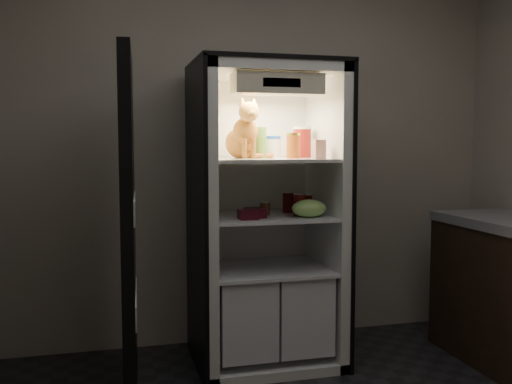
# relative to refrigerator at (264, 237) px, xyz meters

# --- Properties ---
(room_shell) EXTENTS (3.60, 3.60, 3.60)m
(room_shell) POSITION_rel_refrigerator_xyz_m (0.00, -1.38, 0.83)
(room_shell) COLOR white
(room_shell) RESTS_ON floor
(refrigerator) EXTENTS (0.90, 0.72, 1.88)m
(refrigerator) POSITION_rel_refrigerator_xyz_m (0.00, 0.00, 0.00)
(refrigerator) COLOR white
(refrigerator) RESTS_ON floor
(fridge_door) EXTENTS (0.11, 0.87, 1.85)m
(fridge_door) POSITION_rel_refrigerator_xyz_m (-0.85, -0.38, 0.12)
(fridge_door) COLOR black
(fridge_door) RESTS_ON floor
(tabby_cat) EXTENTS (0.32, 0.36, 0.37)m
(tabby_cat) POSITION_rel_refrigerator_xyz_m (-0.14, -0.00, 0.64)
(tabby_cat) COLOR #B35D16
(tabby_cat) RESTS_ON refrigerator
(parmesan_shaker) EXTENTS (0.07, 0.07, 0.19)m
(parmesan_shaker) POSITION_rel_refrigerator_xyz_m (-0.02, 0.00, 0.60)
(parmesan_shaker) COLOR #217B34
(parmesan_shaker) RESTS_ON refrigerator
(mayo_tub) EXTENTS (0.10, 0.10, 0.14)m
(mayo_tub) POSITION_rel_refrigerator_xyz_m (0.07, 0.07, 0.57)
(mayo_tub) COLOR white
(mayo_tub) RESTS_ON refrigerator
(salsa_jar) EXTENTS (0.09, 0.09, 0.15)m
(salsa_jar) POSITION_rel_refrigerator_xyz_m (0.16, -0.10, 0.58)
(salsa_jar) COLOR maroon
(salsa_jar) RESTS_ON refrigerator
(pepper_jar) EXTENTS (0.12, 0.12, 0.20)m
(pepper_jar) POSITION_rel_refrigerator_xyz_m (0.27, 0.06, 0.60)
(pepper_jar) COLOR #9F1515
(pepper_jar) RESTS_ON refrigerator
(cream_carton) EXTENTS (0.07, 0.07, 0.11)m
(cream_carton) POSITION_rel_refrigerator_xyz_m (0.28, -0.22, 0.56)
(cream_carton) COLOR silver
(cream_carton) RESTS_ON refrigerator
(soda_can_a) EXTENTS (0.07, 0.07, 0.13)m
(soda_can_a) POSITION_rel_refrigerator_xyz_m (0.16, 0.01, 0.21)
(soda_can_a) COLOR black
(soda_can_a) RESTS_ON refrigerator
(soda_can_b) EXTENTS (0.06, 0.06, 0.12)m
(soda_can_b) POSITION_rel_refrigerator_xyz_m (0.27, -0.05, 0.21)
(soda_can_b) COLOR black
(soda_can_b) RESTS_ON refrigerator
(soda_can_c) EXTENTS (0.07, 0.07, 0.14)m
(soda_can_c) POSITION_rel_refrigerator_xyz_m (0.18, -0.16, 0.22)
(soda_can_c) COLOR black
(soda_can_c) RESTS_ON refrigerator
(condiment_jar) EXTENTS (0.06, 0.06, 0.08)m
(condiment_jar) POSITION_rel_refrigerator_xyz_m (-0.01, -0.06, 0.19)
(condiment_jar) COLOR #553118
(condiment_jar) RESTS_ON refrigerator
(grape_bag) EXTENTS (0.21, 0.15, 0.11)m
(grape_bag) POSITION_rel_refrigerator_xyz_m (0.21, -0.23, 0.20)
(grape_bag) COLOR #7BA84E
(grape_bag) RESTS_ON refrigerator
(berry_box_left) EXTENTS (0.11, 0.11, 0.05)m
(berry_box_left) POSITION_rel_refrigerator_xyz_m (-0.16, -0.24, 0.18)
(berry_box_left) COLOR #4E0D1B
(berry_box_left) RESTS_ON refrigerator
(berry_box_right) EXTENTS (0.11, 0.11, 0.06)m
(berry_box_right) POSITION_rel_refrigerator_xyz_m (-0.10, -0.17, 0.18)
(berry_box_right) COLOR #4E0D1B
(berry_box_right) RESTS_ON refrigerator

